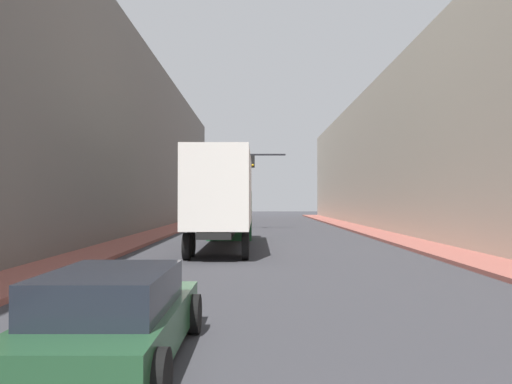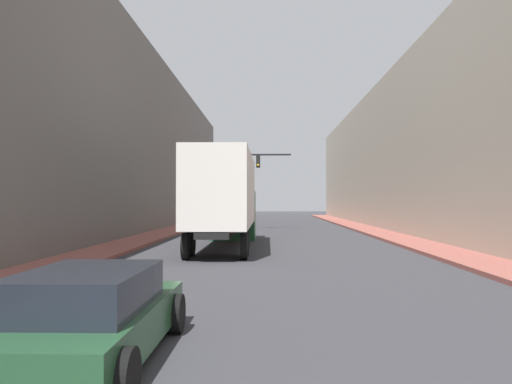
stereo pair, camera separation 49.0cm
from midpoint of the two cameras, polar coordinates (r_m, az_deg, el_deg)
The scene contains 7 objects.
sidewalk_right at distance 32.36m, azimuth 14.80°, elevation -4.69°, with size 2.14×80.00×0.15m.
sidewalk_left at distance 32.16m, azimuth -10.43°, elevation -4.73°, with size 2.14×80.00×0.15m.
building_right at distance 33.64m, azimuth 21.54°, elevation 4.87°, with size 6.00×80.00×11.15m.
building_left at distance 33.43m, azimuth -17.28°, elevation 6.27°, with size 6.00×80.00×12.77m.
semi_truck at distance 23.10m, azimuth -2.87°, elevation -0.58°, with size 2.45×12.14×4.20m.
sedan_car at distance 7.22m, azimuth -16.46°, elevation -13.53°, with size 1.98×4.27×1.26m.
traffic_signal_gantry at distance 37.06m, azimuth -4.01°, elevation 2.05°, with size 7.39×0.35×5.89m.
Camera 2 is at (-0.21, -1.41, 2.18)m, focal length 35.00 mm.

